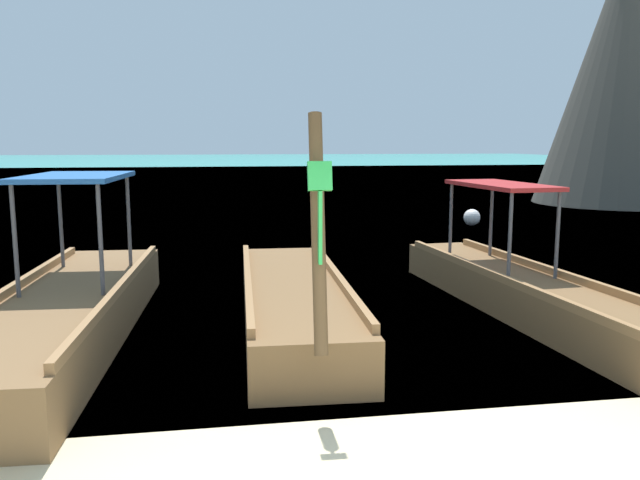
{
  "coord_description": "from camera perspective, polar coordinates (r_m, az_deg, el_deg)",
  "views": [
    {
      "loc": [
        -1.18,
        -3.34,
        2.35
      ],
      "look_at": [
        0.0,
        3.77,
        1.25
      ],
      "focal_mm": 36.01,
      "sensor_mm": 36.0,
      "label": 1
    }
  ],
  "objects": [
    {
      "name": "mooring_buoy_near",
      "position": [
        18.69,
        13.35,
        1.97
      ],
      "size": [
        0.47,
        0.47,
        0.47
      ],
      "color": "white",
      "rests_on": "sea_water"
    },
    {
      "name": "longtail_boat_green_ribbon",
      "position": [
        8.33,
        -2.4,
        -5.53
      ],
      "size": [
        1.45,
        5.62,
        2.61
      ],
      "color": "brown",
      "rests_on": "ground"
    },
    {
      "name": "longtail_boat_blue_ribbon",
      "position": [
        8.2,
        -21.61,
        -5.99
      ],
      "size": [
        1.64,
        6.64,
        2.58
      ],
      "color": "brown",
      "rests_on": "ground"
    },
    {
      "name": "longtail_boat_violet_ribbon",
      "position": [
        9.3,
        17.77,
        -4.3
      ],
      "size": [
        1.43,
        6.56,
        2.49
      ],
      "color": "brown",
      "rests_on": "ground"
    },
    {
      "name": "sea_water",
      "position": [
        65.16,
        -8.43,
        6.54
      ],
      "size": [
        120.0,
        120.0,
        0.0
      ],
      "primitive_type": "plane",
      "color": "#2DB29E",
      "rests_on": "ground"
    },
    {
      "name": "karst_rock",
      "position": [
        27.77,
        25.87,
        13.43
      ],
      "size": [
        7.31,
        6.39,
        10.6
      ],
      "color": "#47443D",
      "rests_on": "ground"
    }
  ]
}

